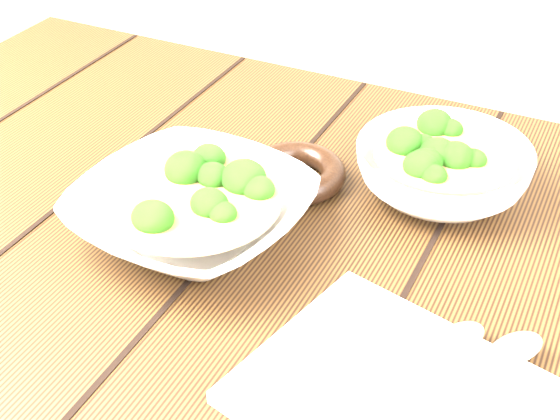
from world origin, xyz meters
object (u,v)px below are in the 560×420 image
table (252,318)px  soup_bowl_front (192,211)px  soup_bowl_back (442,169)px  napkin (398,399)px  trivet (296,173)px

table → soup_bowl_front: soup_bowl_front is taller
soup_bowl_front → soup_bowl_back: 0.29m
soup_bowl_back → napkin: size_ratio=1.01×
table → soup_bowl_back: (0.16, 0.17, 0.15)m
trivet → napkin: size_ratio=0.48×
soup_bowl_front → napkin: (0.27, -0.13, -0.03)m
table → soup_bowl_front: (-0.05, -0.02, 0.15)m
table → napkin: size_ratio=4.88×
soup_bowl_front → soup_bowl_back: size_ratio=1.07×
trivet → napkin: trivet is taller
soup_bowl_front → trivet: 0.15m
table → trivet: 0.18m
table → napkin: napkin is taller
soup_bowl_front → napkin: 0.30m
soup_bowl_back → trivet: size_ratio=2.12×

